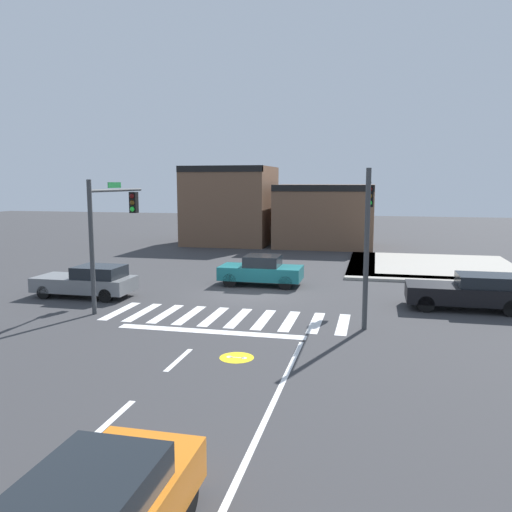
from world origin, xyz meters
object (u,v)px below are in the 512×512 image
Objects in this scene: traffic_signal_southwest at (112,219)px; car_teal at (261,270)px; car_gray at (88,281)px; traffic_signal_southeast at (368,215)px; car_black at (470,291)px.

car_teal is at bearing -43.70° from traffic_signal_southwest.
traffic_signal_southwest is 1.18× the size of car_gray.
car_teal reaches higher than car_gray.
traffic_signal_southeast reaches higher than car_black.
traffic_signal_southwest is 1.28× the size of car_teal.
traffic_signal_southwest is at bearing -133.70° from car_teal.
traffic_signal_southwest reaches higher than car_teal.
car_gray is (-12.42, 0.47, -3.20)m from traffic_signal_southeast.
car_gray is at bearing 60.87° from traffic_signal_southwest.
traffic_signal_southeast is 5.51m from car_black.
traffic_signal_southeast is at bearing 177.85° from car_gray.
traffic_signal_southwest is (-10.50, -0.60, -0.28)m from traffic_signal_southeast.
traffic_signal_southwest reaches higher than car_black.
traffic_signal_southwest is 8.08m from car_teal.
car_black is (4.14, 1.80, -3.17)m from traffic_signal_southeast.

